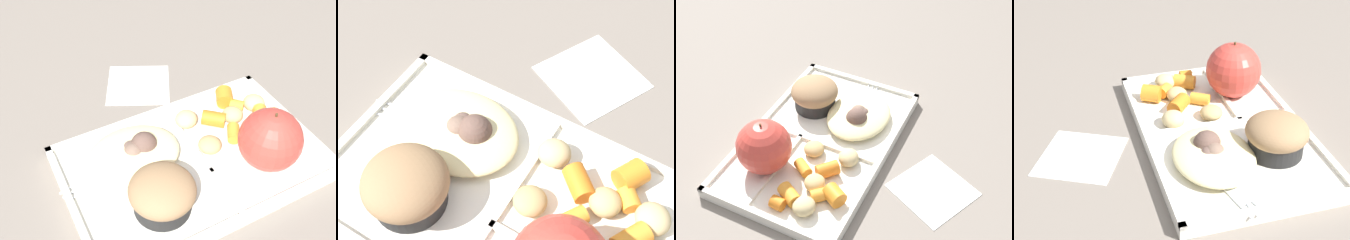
# 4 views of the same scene
# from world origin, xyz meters

# --- Properties ---
(ground) EXTENTS (6.00, 6.00, 0.00)m
(ground) POSITION_xyz_m (0.00, 0.00, 0.00)
(ground) COLOR slate
(lunch_tray) EXTENTS (0.37, 0.24, 0.02)m
(lunch_tray) POSITION_xyz_m (-0.00, 0.00, 0.01)
(lunch_tray) COLOR silver
(lunch_tray) RESTS_ON ground
(bran_muffin) EXTENTS (0.09, 0.09, 0.06)m
(bran_muffin) POSITION_xyz_m (0.08, 0.05, 0.04)
(bran_muffin) COLOR black
(bran_muffin) RESTS_ON lunch_tray
(carrot_slice_large) EXTENTS (0.03, 0.04, 0.02)m
(carrot_slice_large) POSITION_xyz_m (-0.08, -0.01, 0.02)
(carrot_slice_large) COLOR orange
(carrot_slice_large) RESTS_ON lunch_tray
(carrot_slice_center) EXTENTS (0.04, 0.04, 0.02)m
(carrot_slice_center) POSITION_xyz_m (-0.07, -0.05, 0.03)
(carrot_slice_center) COLOR orange
(carrot_slice_center) RESTS_ON lunch_tray
(carrot_slice_diagonal) EXTENTS (0.04, 0.04, 0.03)m
(carrot_slice_diagonal) POSITION_xyz_m (-0.11, -0.08, 0.03)
(carrot_slice_diagonal) COLOR orange
(carrot_slice_diagonal) RESTS_ON lunch_tray
(carrot_slice_back) EXTENTS (0.04, 0.04, 0.02)m
(carrot_slice_back) POSITION_xyz_m (-0.14, -0.02, 0.03)
(carrot_slice_back) COLOR orange
(carrot_slice_back) RESTS_ON lunch_tray
(carrot_slice_tilted) EXTENTS (0.03, 0.03, 0.02)m
(carrot_slice_tilted) POSITION_xyz_m (-0.12, -0.06, 0.02)
(carrot_slice_tilted) COLOR orange
(carrot_slice_tilted) RESTS_ON lunch_tray
(potato_chunk_wedge) EXTENTS (0.04, 0.04, 0.02)m
(potato_chunk_wedge) POSITION_xyz_m (-0.03, -0.07, 0.03)
(potato_chunk_wedge) COLOR tan
(potato_chunk_wedge) RESTS_ON lunch_tray
(potato_chunk_corner) EXTENTS (0.05, 0.05, 0.02)m
(potato_chunk_corner) POSITION_xyz_m (-0.15, -0.05, 0.03)
(potato_chunk_corner) COLOR tan
(potato_chunk_corner) RESTS_ON lunch_tray
(potato_chunk_large) EXTENTS (0.05, 0.05, 0.02)m
(potato_chunk_large) POSITION_xyz_m (-0.10, -0.04, 0.03)
(potato_chunk_large) COLOR tan
(potato_chunk_large) RESTS_ON lunch_tray
(potato_chunk_browned) EXTENTS (0.05, 0.05, 0.02)m
(potato_chunk_browned) POSITION_xyz_m (-0.03, -0.01, 0.03)
(potato_chunk_browned) COLOR tan
(potato_chunk_browned) RESTS_ON lunch_tray
(egg_noodle_pile) EXTENTS (0.14, 0.11, 0.02)m
(egg_noodle_pile) POSITION_xyz_m (0.08, -0.04, 0.03)
(egg_noodle_pile) COLOR beige
(egg_noodle_pile) RESTS_ON lunch_tray
(meatball_back) EXTENTS (0.03, 0.03, 0.03)m
(meatball_back) POSITION_xyz_m (0.08, -0.04, 0.03)
(meatball_back) COLOR #755B4C
(meatball_back) RESTS_ON lunch_tray
(meatball_side) EXTENTS (0.03, 0.03, 0.03)m
(meatball_side) POSITION_xyz_m (0.08, -0.05, 0.03)
(meatball_side) COLOR brown
(meatball_side) RESTS_ON lunch_tray
(meatball_center) EXTENTS (0.04, 0.04, 0.04)m
(meatball_center) POSITION_xyz_m (0.06, -0.04, 0.03)
(meatball_center) COLOR brown
(meatball_center) RESTS_ON lunch_tray
(meatball_front) EXTENTS (0.03, 0.03, 0.03)m
(meatball_front) POSITION_xyz_m (0.07, -0.04, 0.03)
(meatball_front) COLOR brown
(meatball_front) RESTS_ON lunch_tray
(plastic_fork) EXTENTS (0.15, 0.05, 0.00)m
(plastic_fork) POSITION_xyz_m (0.13, -0.04, 0.02)
(plastic_fork) COLOR silver
(plastic_fork) RESTS_ON lunch_tray
(paper_napkin) EXTENTS (0.15, 0.15, 0.00)m
(paper_napkin) POSITION_xyz_m (-0.01, -0.21, 0.00)
(paper_napkin) COLOR white
(paper_napkin) RESTS_ON ground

